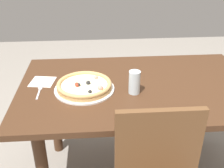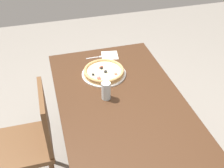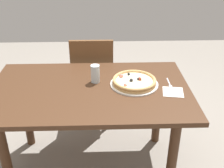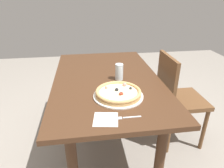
% 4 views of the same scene
% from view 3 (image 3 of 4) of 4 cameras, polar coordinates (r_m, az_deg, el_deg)
% --- Properties ---
extents(ground_plane, '(6.00, 6.00, 0.00)m').
position_cam_3_polar(ground_plane, '(2.44, -3.95, -15.95)').
color(ground_plane, gray).
extents(dining_table, '(1.43, 0.88, 0.73)m').
position_cam_3_polar(dining_table, '(2.06, -4.52, -3.42)').
color(dining_table, '#472B19').
rests_on(dining_table, ground).
extents(chair_near, '(0.40, 0.40, 0.90)m').
position_cam_3_polar(chair_near, '(2.69, -3.93, 1.67)').
color(chair_near, brown).
rests_on(chair_near, ground).
extents(plate, '(0.35, 0.35, 0.01)m').
position_cam_3_polar(plate, '(2.05, 4.54, -0.02)').
color(plate, white).
rests_on(plate, dining_table).
extents(pizza, '(0.32, 0.32, 0.05)m').
position_cam_3_polar(pizza, '(2.04, 4.54, 0.61)').
color(pizza, tan).
rests_on(pizza, plate).
extents(fork, '(0.02, 0.17, 0.00)m').
position_cam_3_polar(fork, '(2.09, 11.64, -0.05)').
color(fork, silver).
rests_on(fork, dining_table).
extents(drinking_glass, '(0.07, 0.07, 0.13)m').
position_cam_3_polar(drinking_glass, '(2.06, -3.43, 2.10)').
color(drinking_glass, silver).
rests_on(drinking_glass, dining_table).
extents(napkin, '(0.16, 0.16, 0.00)m').
position_cam_3_polar(napkin, '(1.99, 12.31, -1.60)').
color(napkin, white).
rests_on(napkin, dining_table).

